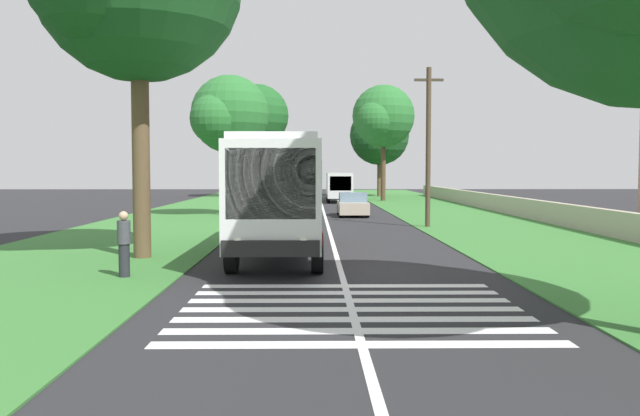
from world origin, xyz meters
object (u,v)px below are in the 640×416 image
Objects in this scene: trailing_car_0 at (353,205)px; roadside_tree_left_0 at (255,118)px; coach_bus at (281,190)px; pedestrian at (124,243)px; roadside_tree_right_1 at (378,137)px; trailing_car_1 at (301,200)px; roadside_tree_left_1 at (228,117)px; trailing_minibus_0 at (339,184)px; roadside_tree_right_0 at (382,118)px; utility_pole at (428,145)px.

trailing_car_0 is 30.22m from roadside_tree_left_0.
coach_bus reaches higher than pedestrian.
trailing_car_1 is at bearing 161.49° from roadside_tree_right_1.
roadside_tree_right_1 is at bearing -18.51° from trailing_car_1.
coach_bus is 19.50m from roadside_tree_left_1.
trailing_car_1 is at bearing 25.12° from trailing_car_0.
pedestrian is (-40.72, 7.17, -0.64)m from trailing_minibus_0.
trailing_minibus_0 is at bearing 160.17° from roadside_tree_right_1.
roadside_tree_right_1 is 54.92m from pedestrian.
pedestrian is (-43.25, 11.11, -6.54)m from roadside_tree_right_0.
roadside_tree_right_0 is at bearing 176.51° from roadside_tree_right_1.
roadside_tree_right_0 reaches higher than trailing_car_0.
utility_pole is at bearing 178.62° from roadside_tree_right_0.
pedestrian is (-53.38, 11.73, -5.33)m from roadside_tree_right_1.
pedestrian is at bearing 172.45° from trailing_car_1.
roadside_tree_right_1 is at bearing -3.49° from roadside_tree_right_0.
roadside_tree_left_1 is at bearing 0.54° from pedestrian.
trailing_car_0 is at bearing -10.54° from coach_bus.
trailing_minibus_0 reaches higher than trailing_car_0.
trailing_car_1 is 2.54× the size of pedestrian.
trailing_minibus_0 is (10.37, -3.14, 0.88)m from trailing_car_1.
roadside_tree_left_0 is 52.01m from pedestrian.
roadside_tree_left_0 is (21.15, 4.98, 7.43)m from trailing_car_1.
roadside_tree_right_1 is at bearing -1.94° from utility_pole.
roadside_tree_left_1 is at bearing 158.28° from roadside_tree_right_1.
roadside_tree_right_0 is 6.14× the size of pedestrian.
coach_bus is 2.60× the size of trailing_car_1.
coach_bus is 1.46× the size of utility_pole.
roadside_tree_left_1 is (-28.12, -0.74, -2.10)m from roadside_tree_left_0.
trailing_car_0 is 1.00× the size of trailing_car_1.
roadside_tree_left_1 is (18.68, 4.03, 3.85)m from coach_bus.
trailing_car_0 is at bearing -89.94° from roadside_tree_left_1.
trailing_car_1 is 10.87m from trailing_minibus_0.
trailing_minibus_0 is 7.54m from roadside_tree_right_0.
roadside_tree_left_1 reaches higher than trailing_minibus_0.
roadside_tree_right_1 is at bearing -81.55° from roadside_tree_left_0.
trailing_minibus_0 is at bearing 122.68° from roadside_tree_right_0.
trailing_minibus_0 reaches higher than trailing_car_1.
roadside_tree_left_0 reaches higher than pedestrian.
utility_pole is (-38.17, 1.29, -2.22)m from roadside_tree_right_1.
utility_pole is (-25.51, -3.27, 2.47)m from trailing_minibus_0.
roadside_tree_left_1 is 22.93m from roadside_tree_right_0.
roadside_tree_right_1 is at bearing -21.72° from roadside_tree_left_1.
roadside_tree_left_1 is (-6.97, 4.24, 5.33)m from trailing_car_1.
roadside_tree_left_0 is 1.50× the size of utility_pole.
trailing_minibus_0 is at bearing -16.87° from trailing_car_1.
pedestrian reaches higher than trailing_car_0.
trailing_car_0 and trailing_car_1 have the same top height.
roadside_tree_left_1 is 13.57m from utility_pole.
roadside_tree_left_0 is at bearing 16.34° from trailing_car_0.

